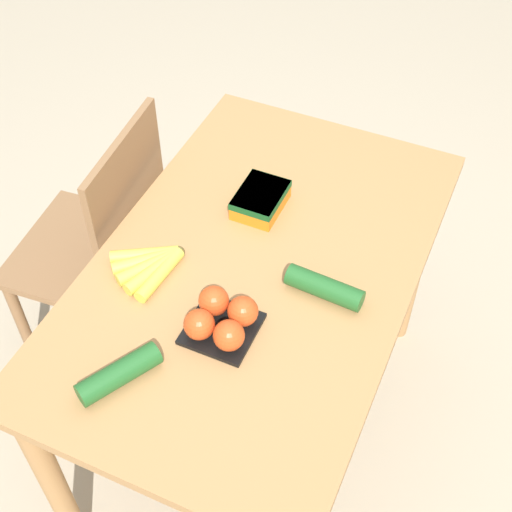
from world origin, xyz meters
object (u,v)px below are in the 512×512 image
at_px(banana_bunch, 151,265).
at_px(carrot_bag, 260,199).
at_px(tomato_pack, 221,319).
at_px(cucumber_near, 119,374).
at_px(chair, 103,249).
at_px(cucumber_far, 324,288).

height_order(banana_bunch, carrot_bag, carrot_bag).
height_order(tomato_pack, cucumber_near, tomato_pack).
xyz_separation_m(chair, banana_bunch, (-0.22, -0.33, 0.30)).
bearing_deg(cucumber_far, chair, 80.41).
bearing_deg(carrot_bag, banana_bunch, 153.37).
distance_m(chair, banana_bunch, 0.50).
xyz_separation_m(tomato_pack, cucumber_far, (0.19, -0.17, -0.01)).
relative_size(banana_bunch, cucumber_far, 0.96).
distance_m(chair, tomato_pack, 0.72).
height_order(carrot_bag, cucumber_near, carrot_bag).
bearing_deg(carrot_bag, chair, 99.73).
bearing_deg(cucumber_near, cucumber_far, -38.20).
distance_m(carrot_bag, cucumber_far, 0.32).
bearing_deg(tomato_pack, carrot_bag, 11.50).
relative_size(chair, cucumber_near, 4.98).
bearing_deg(chair, carrot_bag, 94.90).
height_order(chair, banana_bunch, chair).
bearing_deg(cucumber_far, carrot_bag, 50.67).
bearing_deg(tomato_pack, cucumber_near, 146.24).
bearing_deg(banana_bunch, carrot_bag, -26.63).
xyz_separation_m(carrot_bag, cucumber_far, (-0.21, -0.25, -0.01)).
bearing_deg(carrot_bag, cucumber_far, -129.33).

